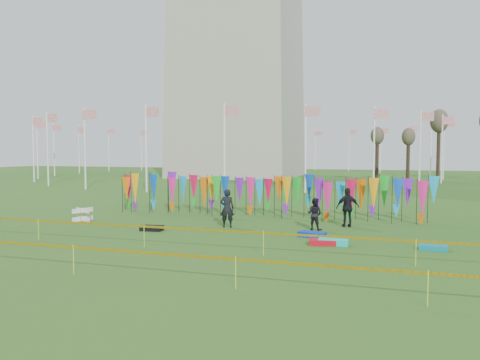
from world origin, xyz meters
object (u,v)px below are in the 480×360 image
(kite_bag_turquoise, at_px, (333,242))
(kite_bag_teal, at_px, (433,248))
(person_right, at_px, (348,207))
(kite_bag_blue, at_px, (312,235))
(person_mid, at_px, (315,214))
(box_kite, at_px, (83,215))
(person_left, at_px, (227,208))
(kite_bag_black, at_px, (152,228))
(kite_bag_red, at_px, (324,242))

(kite_bag_turquoise, bearing_deg, kite_bag_teal, 2.33)
(person_right, relative_size, kite_bag_blue, 1.70)
(person_mid, height_order, kite_bag_turquoise, person_mid)
(box_kite, distance_m, kite_bag_blue, 12.51)
(person_left, distance_m, person_right, 5.97)
(person_left, relative_size, kite_bag_black, 1.87)
(kite_bag_teal, bearing_deg, person_right, 127.69)
(kite_bag_turquoise, height_order, kite_bag_black, kite_bag_black)
(kite_bag_blue, xyz_separation_m, kite_bag_teal, (4.79, -1.28, -0.02))
(kite_bag_blue, bearing_deg, kite_bag_turquoise, -53.16)
(person_left, height_order, person_right, person_right)
(kite_bag_blue, relative_size, kite_bag_red, 0.95)
(kite_bag_turquoise, bearing_deg, person_left, 152.63)
(person_left, distance_m, kite_bag_black, 3.76)
(kite_bag_turquoise, bearing_deg, kite_bag_black, 174.26)
(box_kite, distance_m, kite_bag_black, 5.21)
(kite_bag_turquoise, bearing_deg, person_mid, 110.41)
(person_left, bearing_deg, kite_bag_blue, 148.77)
(kite_bag_teal, bearing_deg, kite_bag_red, -176.41)
(box_kite, height_order, kite_bag_red, box_kite)
(person_left, relative_size, kite_bag_teal, 1.86)
(person_right, xyz_separation_m, kite_bag_red, (-0.51, -4.85, -0.86))
(person_left, relative_size, kite_bag_turquoise, 1.62)
(kite_bag_teal, bearing_deg, person_left, 163.72)
(kite_bag_red, height_order, kite_bag_teal, kite_bag_red)
(person_mid, height_order, kite_bag_black, person_mid)
(box_kite, distance_m, person_left, 8.09)
(person_mid, relative_size, person_right, 0.79)
(person_right, height_order, kite_bag_red, person_right)
(kite_bag_black, distance_m, kite_bag_teal, 12.31)
(person_right, relative_size, kite_bag_red, 1.61)
(person_mid, xyz_separation_m, kite_bag_blue, (0.19, -1.95, -0.65))
(kite_bag_black, bearing_deg, kite_bag_turquoise, -5.74)
(box_kite, xyz_separation_m, kite_bag_black, (4.96, -1.55, -0.24))
(box_kite, distance_m, kite_bag_turquoise, 13.75)
(box_kite, relative_size, kite_bag_red, 0.59)
(kite_bag_red, bearing_deg, kite_bag_black, 173.31)
(person_left, height_order, person_mid, person_left)
(person_right, bearing_deg, kite_bag_turquoise, 68.10)
(kite_bag_red, bearing_deg, kite_bag_teal, 3.59)
(box_kite, distance_m, person_mid, 12.32)
(person_right, bearing_deg, kite_bag_blue, 49.60)
(person_right, distance_m, kite_bag_blue, 3.64)
(kite_bag_teal, bearing_deg, kite_bag_turquoise, -177.67)
(box_kite, height_order, person_mid, person_mid)
(person_left, relative_size, kite_bag_blue, 1.66)
(person_left, xyz_separation_m, kite_bag_blue, (4.41, -1.41, -0.83))
(person_right, distance_m, kite_bag_red, 4.95)
(box_kite, relative_size, person_right, 0.37)
(person_left, distance_m, kite_bag_red, 5.99)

